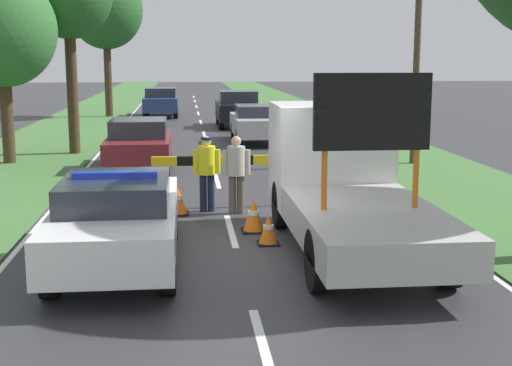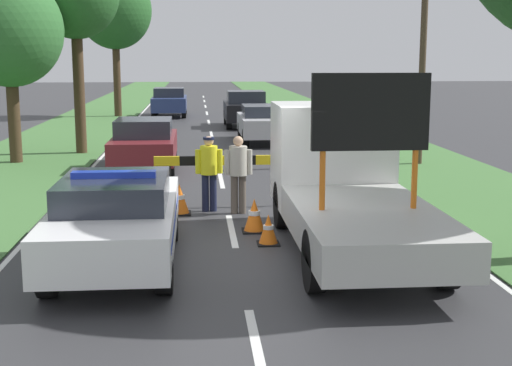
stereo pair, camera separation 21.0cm
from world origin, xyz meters
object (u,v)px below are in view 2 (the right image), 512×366
pedestrian_civilian (238,168)px  roadside_tree_mid_right (115,11)px  queued_car_sedan_black (246,109)px  utility_pole (423,57)px  police_officer (209,167)px  work_truck (344,180)px  queued_car_wagon_maroon (144,144)px  road_barrier (230,164)px  queued_car_sedan_silver (263,123)px  traffic_cone_centre_front (268,230)px  roadside_tree_near_left (9,31)px  police_car (116,218)px  traffic_cone_near_truck (254,215)px  traffic_cone_near_police (179,199)px  queued_car_hatch_blue (169,102)px

pedestrian_civilian → roadside_tree_mid_right: 25.87m
pedestrian_civilian → queued_car_sedan_black: (1.47, 18.62, -0.11)m
utility_pole → police_officer: bearing=-136.8°
work_truck → queued_car_wagon_maroon: 9.68m
road_barrier → queued_car_sedan_silver: size_ratio=0.78×
police_officer → traffic_cone_centre_front: 3.09m
roadside_tree_near_left → police_car: bearing=-69.3°
queued_car_sedan_black → utility_pole: (4.48, -12.18, 2.40)m
police_car → roadside_tree_mid_right: (-2.96, 28.56, 4.89)m
traffic_cone_near_truck → queued_car_sedan_silver: bearing=83.9°
pedestrian_civilian → utility_pole: (5.95, 6.43, 2.30)m
roadside_tree_mid_right → road_barrier: bearing=-78.4°
queued_car_sedan_black → roadside_tree_near_left: 13.80m
police_car → traffic_cone_centre_front: bearing=26.1°
work_truck → queued_car_sedan_black: 21.18m
police_officer → queued_car_sedan_black: size_ratio=0.41×
traffic_cone_near_truck → utility_pole: bearing=54.5°
roadside_tree_near_left → traffic_cone_near_truck: bearing=-54.6°
road_barrier → roadside_tree_near_left: size_ratio=0.58×
traffic_cone_centre_front → traffic_cone_near_truck: size_ratio=0.86×
queued_car_wagon_maroon → queued_car_sedan_silver: 7.48m
road_barrier → roadside_tree_mid_right: roadside_tree_mid_right is taller
traffic_cone_near_police → queued_car_sedan_silver: size_ratio=0.15×
queued_car_wagon_maroon → roadside_tree_mid_right: size_ratio=0.53×
work_truck → pedestrian_civilian: size_ratio=3.68×
queued_car_sedan_black → queued_car_hatch_blue: queued_car_sedan_black is taller
traffic_cone_near_truck → roadside_tree_mid_right: bearing=101.3°
pedestrian_civilian → road_barrier: bearing=85.0°
queued_car_wagon_maroon → roadside_tree_near_left: (-4.08, 1.59, 3.27)m
traffic_cone_near_police → roadside_tree_mid_right: 25.75m
police_car → roadside_tree_near_left: roadside_tree_near_left is taller
traffic_cone_centre_front → work_truck: bearing=0.6°
police_officer → pedestrian_civilian: 0.67m
traffic_cone_centre_front → roadside_tree_mid_right: (-5.49, 27.50, 5.40)m
work_truck → traffic_cone_near_truck: (-1.51, 0.94, -0.83)m
traffic_cone_near_police → roadside_tree_mid_right: roadside_tree_mid_right is taller
roadside_tree_mid_right → traffic_cone_near_police: bearing=-81.2°
pedestrian_civilian → queued_car_hatch_blue: 24.92m
queued_car_hatch_blue → pedestrian_civilian: bearing=95.3°
queued_car_wagon_maroon → road_barrier: bearing=112.4°
queued_car_hatch_blue → utility_pole: (8.25, -18.38, 2.46)m
work_truck → utility_pole: utility_pole is taller
work_truck → traffic_cone_near_police: work_truck is taller
road_barrier → queued_car_sedan_silver: bearing=85.4°
police_car → utility_pole: utility_pole is taller
queued_car_wagon_maroon → queued_car_hatch_blue: size_ratio=0.98×
pedestrian_civilian → traffic_cone_near_police: (-1.24, 0.03, -0.65)m
queued_car_hatch_blue → police_car: bearing=90.3°
work_truck → police_officer: 3.67m
queued_car_wagon_maroon → roadside_tree_mid_right: roadside_tree_mid_right is taller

